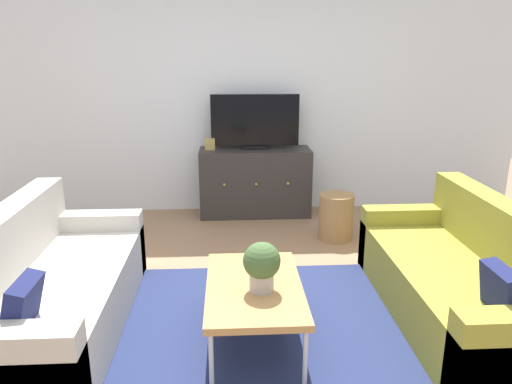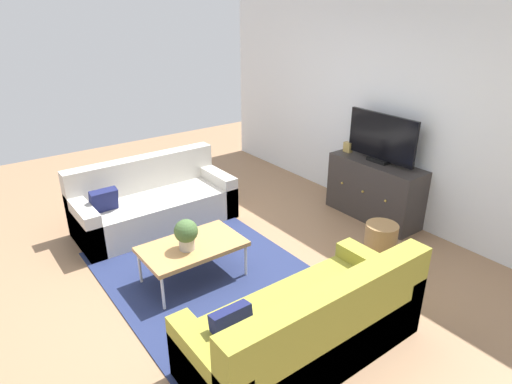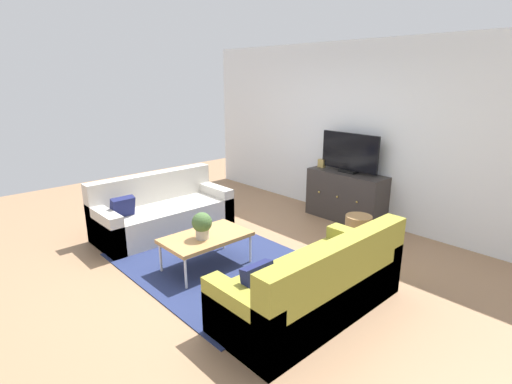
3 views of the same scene
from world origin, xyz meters
name	(u,v)px [view 1 (image 1 of 3)]	position (x,y,z in m)	size (l,w,h in m)	color
ground_plane	(260,316)	(0.00, 0.00, 0.00)	(10.00, 10.00, 0.00)	#997251
wall_back	(245,94)	(0.00, 2.55, 1.35)	(6.40, 0.12, 2.70)	white
area_rug	(261,327)	(0.00, -0.15, 0.01)	(2.50, 1.90, 0.01)	navy
couch_left_side	(44,294)	(-1.44, -0.10, 0.27)	(0.83, 1.92, 0.83)	beige
couch_right_side	(467,283)	(1.44, -0.10, 0.27)	(0.83, 1.92, 0.83)	olive
coffee_table	(254,289)	(-0.05, -0.30, 0.37)	(0.60, 1.00, 0.40)	#B7844C
potted_plant	(262,264)	(-0.01, -0.37, 0.58)	(0.23, 0.23, 0.31)	#B7B2A8
tv_console	(255,182)	(0.09, 2.27, 0.38)	(1.24, 0.47, 0.76)	#332D2B
flat_screen_tv	(255,122)	(0.09, 2.29, 1.06)	(0.97, 0.16, 0.60)	black
mantel_clock	(210,144)	(-0.41, 2.27, 0.83)	(0.11, 0.07, 0.13)	tan
wicker_basket	(336,217)	(0.86, 1.46, 0.23)	(0.34, 0.34, 0.46)	#9E7547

